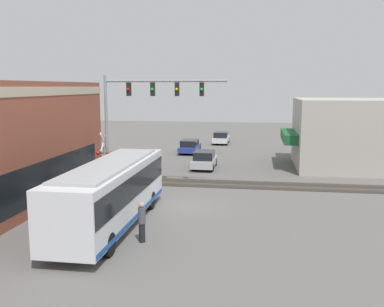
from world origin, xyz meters
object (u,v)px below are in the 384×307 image
city_bus (111,192)px  pedestrian_near_bus (142,222)px  crossing_signal (104,153)px  parked_car_blue (190,147)px  parked_car_silver (204,160)px  parked_car_white (221,138)px  pedestrian_at_crossing (129,174)px

city_bus → pedestrian_near_bus: bearing=-132.6°
crossing_signal → parked_car_blue: 16.18m
parked_car_silver → parked_car_blue: size_ratio=0.94×
crossing_signal → parked_car_white: size_ratio=0.89×
crossing_signal → pedestrian_at_crossing: bearing=-94.5°
crossing_signal → parked_car_silver: (7.43, -6.08, -1.60)m
city_bus → pedestrian_at_crossing: size_ratio=6.08×
pedestrian_at_crossing → pedestrian_near_bus: bearing=-159.9°
city_bus → pedestrian_near_bus: size_ratio=6.02×
parked_car_silver → pedestrian_near_bus: size_ratio=2.32×
parked_car_silver → pedestrian_near_bus: (-17.77, 0.54, 0.25)m
pedestrian_at_crossing → parked_car_white: bearing=-10.2°
crossing_signal → parked_car_blue: (15.72, -3.48, -1.64)m
pedestrian_near_bus → city_bus: bearing=47.4°
parked_car_silver → parked_car_white: (16.14, -0.00, -0.02)m
crossing_signal → pedestrian_near_bus: 11.81m
parked_car_blue → city_bus: bearing=180.0°
crossing_signal → parked_car_white: 24.40m
parked_car_blue → pedestrian_near_bus: pedestrian_near_bus is taller
crossing_signal → pedestrian_near_bus: (-10.35, -5.54, -1.36)m
pedestrian_at_crossing → parked_car_silver: bearing=-29.5°
parked_car_silver → parked_car_white: 16.14m
city_bus → parked_car_blue: city_bus is taller
parked_car_white → pedestrian_near_bus: size_ratio=2.33×
crossing_signal → parked_car_white: crossing_signal is taller
parked_car_blue → pedestrian_at_crossing: size_ratio=2.49×
parked_car_white → parked_car_blue: bearing=161.7°
city_bus → crossing_signal: 9.15m
city_bus → crossing_signal: size_ratio=2.89×
crossing_signal → pedestrian_near_bus: bearing=-151.8°
parked_car_white → pedestrian_near_bus: (-33.92, 0.54, 0.27)m
city_bus → crossing_signal: bearing=22.4°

